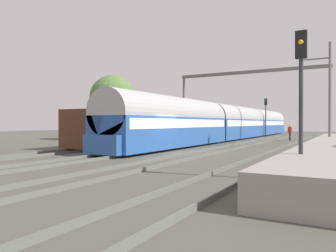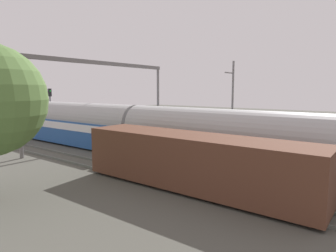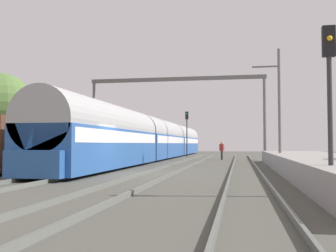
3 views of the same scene
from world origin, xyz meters
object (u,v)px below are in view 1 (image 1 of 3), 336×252
passenger_train (236,123)px  catenary_gantry (249,88)px  railway_signal_far (266,112)px  railway_signal_near (301,85)px  person_crossing (290,131)px  freight_car (131,128)px

passenger_train → catenary_gantry: bearing=-44.0°
passenger_train → railway_signal_far: railway_signal_far is taller
railway_signal_near → passenger_train: bearing=111.3°
person_crossing → railway_signal_near: 26.31m
passenger_train → catenary_gantry: (2.07, -2.00, 3.95)m
passenger_train → person_crossing: passenger_train is taller
passenger_train → person_crossing: 6.50m
person_crossing → railway_signal_near: railway_signal_near is taller
person_crossing → railway_signal_far: (-4.42, 8.28, 2.35)m
railway_signal_far → catenary_gantry: bearing=-89.0°
person_crossing → railway_signal_near: (4.21, -25.88, 2.14)m
freight_car → railway_signal_far: railway_signal_far is taller
freight_car → railway_signal_far: bearing=75.4°
freight_car → railway_signal_far: size_ratio=2.45×
person_crossing → passenger_train: bearing=-161.3°
freight_car → railway_signal_near: (14.69, -10.87, 1.70)m
person_crossing → catenary_gantry: bearing=-139.6°
person_crossing → catenary_gantry: (-4.27, -0.88, 4.89)m
railway_signal_far → passenger_train: bearing=-105.0°
passenger_train → railway_signal_far: bearing=75.0°
railway_signal_far → freight_car: bearing=-104.6°
freight_car → person_crossing: bearing=55.1°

